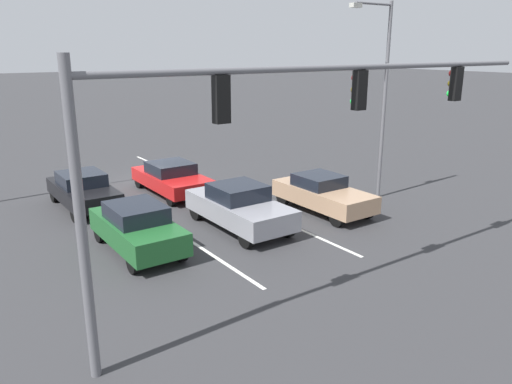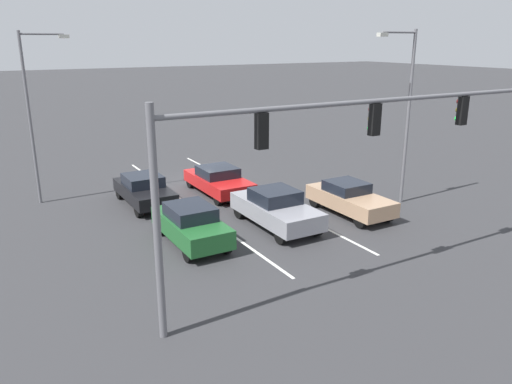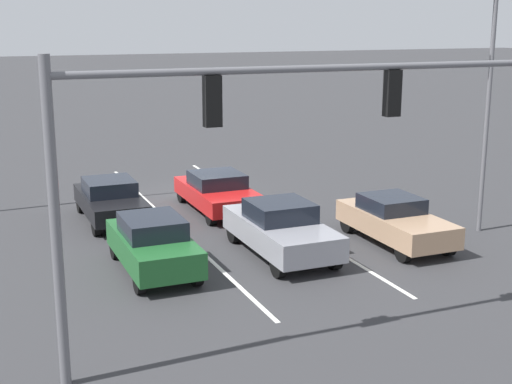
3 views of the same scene
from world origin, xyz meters
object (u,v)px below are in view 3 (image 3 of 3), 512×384
Objects in this scene: car_darkgreen_rightlane_front at (153,244)px; traffic_signal_gantry at (295,122)px; car_gray_midlane_front at (281,228)px; car_red_midlane_second at (218,191)px; car_tan_leftlane_front at (395,220)px; street_lamp_left_shoulder at (483,88)px; car_black_rightlane_second at (110,200)px.

traffic_signal_gantry reaches higher than car_darkgreen_rightlane_front.
car_red_midlane_second is (0.01, -5.37, -0.10)m from car_gray_midlane_front.
car_red_midlane_second is 11.62m from traffic_signal_gantry.
street_lamp_left_shoulder is (-3.00, -0.06, 3.86)m from car_tan_leftlane_front.
car_tan_leftlane_front is 6.74m from car_red_midlane_second.
traffic_signal_gantry is (-1.63, 10.82, 3.92)m from car_black_rightlane_second.
traffic_signal_gantry is at bearing 30.06° from street_lamp_left_shoulder.
traffic_signal_gantry is 10.20m from street_lamp_left_shoulder.
car_gray_midlane_front is at bearing 124.70° from car_black_rightlane_second.
car_red_midlane_second is at bearing -39.96° from street_lamp_left_shoulder.
street_lamp_left_shoulder reaches higher than car_red_midlane_second.
car_darkgreen_rightlane_front is 6.82m from traffic_signal_gantry.
traffic_signal_gantry reaches higher than car_gray_midlane_front.
car_black_rightlane_second is at bearing -28.61° from street_lamp_left_shoulder.
traffic_signal_gantry is at bearing 98.59° from car_black_rightlane_second.
car_darkgreen_rightlane_front is at bearing 54.98° from car_red_midlane_second.
car_tan_leftlane_front is 9.43m from car_black_rightlane_second.
car_tan_leftlane_front is at bearing 1.17° from street_lamp_left_shoulder.
traffic_signal_gantry is (2.16, 5.33, 3.87)m from car_gray_midlane_front.
traffic_signal_gantry is at bearing 67.90° from car_gray_midlane_front.
car_black_rightlane_second is 12.52m from street_lamp_left_shoulder.
street_lamp_left_shoulder is (-6.67, 5.59, 3.89)m from car_red_midlane_second.
car_darkgreen_rightlane_front is at bearing -2.61° from car_tan_leftlane_front.
car_red_midlane_second is at bearing -89.89° from car_gray_midlane_front.
car_red_midlane_second is (3.67, -5.65, -0.03)m from car_tan_leftlane_front.
car_black_rightlane_second is (7.46, -5.77, 0.02)m from car_tan_leftlane_front.
car_tan_leftlane_front is 0.96× the size of car_red_midlane_second.
car_black_rightlane_second reaches higher than car_red_midlane_second.
car_gray_midlane_front reaches higher than car_red_midlane_second.
car_tan_leftlane_front is at bearing 123.00° from car_red_midlane_second.
car_tan_leftlane_front is 0.95× the size of car_gray_midlane_front.
car_gray_midlane_front is 1.07× the size of car_black_rightlane_second.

